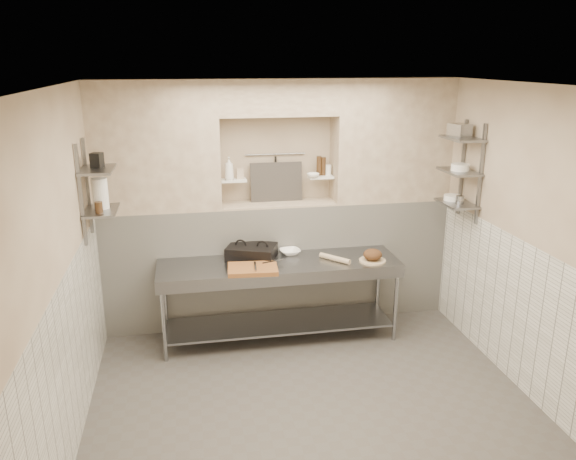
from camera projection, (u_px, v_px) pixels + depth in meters
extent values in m
cube|color=#4A4541|center=(310.00, 402.00, 5.21)|extent=(4.00, 3.90, 0.10)
cube|color=silver|center=(314.00, 79.00, 4.36)|extent=(4.00, 3.90, 0.10)
cube|color=#C1B195|center=(59.00, 270.00, 4.42)|extent=(0.10, 3.90, 2.80)
cube|color=#C1B195|center=(530.00, 241.00, 5.14)|extent=(0.10, 3.90, 2.80)
cube|color=#C1B195|center=(275.00, 199.00, 6.66)|extent=(4.00, 0.10, 2.80)
cube|color=#C1B195|center=(398.00, 382.00, 2.90)|extent=(4.00, 0.10, 2.80)
cube|color=white|center=(278.00, 262.00, 6.63)|extent=(4.00, 0.40, 1.40)
cube|color=#C1B195|center=(278.00, 203.00, 6.42)|extent=(1.30, 0.40, 0.02)
cube|color=#C1B195|center=(155.00, 146.00, 5.99)|extent=(1.35, 0.40, 1.40)
cube|color=#C1B195|center=(391.00, 140.00, 6.45)|extent=(1.35, 0.40, 1.40)
cube|color=#C1B195|center=(277.00, 97.00, 6.07)|extent=(1.30, 0.40, 0.40)
cube|color=white|center=(77.00, 349.00, 4.64)|extent=(0.02, 3.90, 1.40)
cube|color=white|center=(515.00, 311.00, 5.33)|extent=(0.02, 3.90, 1.40)
cube|color=white|center=(234.00, 180.00, 6.25)|extent=(0.28, 0.16, 0.02)
cube|color=white|center=(321.00, 177.00, 6.42)|extent=(0.28, 0.16, 0.02)
cylinder|color=gray|center=(275.00, 154.00, 6.42)|extent=(0.70, 0.02, 0.02)
cylinder|color=black|center=(276.00, 169.00, 6.45)|extent=(0.02, 0.02, 0.30)
cube|color=#383330|center=(276.00, 182.00, 6.45)|extent=(0.60, 0.08, 0.45)
cube|color=slate|center=(88.00, 186.00, 5.49)|extent=(0.03, 0.03, 0.95)
cube|color=slate|center=(81.00, 196.00, 5.12)|extent=(0.03, 0.03, 0.95)
cube|color=slate|center=(101.00, 211.00, 5.39)|extent=(0.30, 0.50, 0.02)
cube|color=slate|center=(97.00, 170.00, 5.27)|extent=(0.30, 0.50, 0.03)
cube|color=slate|center=(462.00, 168.00, 6.17)|extent=(0.03, 0.03, 1.05)
cube|color=slate|center=(481.00, 175.00, 5.79)|extent=(0.03, 0.03, 1.05)
cube|color=slate|center=(456.00, 203.00, 6.06)|extent=(0.30, 0.50, 0.02)
cube|color=slate|center=(459.00, 172.00, 5.96)|extent=(0.30, 0.50, 0.02)
cube|color=slate|center=(462.00, 138.00, 5.85)|extent=(0.30, 0.50, 0.03)
cube|color=gray|center=(279.00, 264.00, 6.05)|extent=(2.60, 0.70, 0.04)
cube|color=gray|center=(279.00, 323.00, 6.25)|extent=(2.45, 0.60, 0.03)
cube|color=gray|center=(285.00, 280.00, 5.75)|extent=(2.60, 0.02, 0.12)
cylinder|color=gray|center=(164.00, 323.00, 5.69)|extent=(0.04, 0.04, 0.86)
cylinder|color=gray|center=(165.00, 300.00, 6.23)|extent=(0.04, 0.04, 0.86)
cylinder|color=gray|center=(396.00, 304.00, 6.12)|extent=(0.04, 0.04, 0.86)
cylinder|color=gray|center=(378.00, 284.00, 6.67)|extent=(0.04, 0.04, 0.86)
cube|color=black|center=(252.00, 254.00, 6.16)|extent=(0.61, 0.53, 0.09)
cube|color=black|center=(252.00, 248.00, 6.14)|extent=(0.61, 0.53, 0.05)
cube|color=brown|center=(253.00, 269.00, 5.78)|extent=(0.54, 0.40, 0.05)
cube|color=gray|center=(273.00, 261.00, 5.93)|extent=(0.25, 0.11, 0.01)
cylinder|color=gray|center=(255.00, 266.00, 5.76)|extent=(0.04, 0.24, 0.02)
imported|color=white|center=(290.00, 252.00, 6.28)|extent=(0.25, 0.25, 0.06)
cylinder|color=tan|center=(335.00, 258.00, 6.07)|extent=(0.29, 0.32, 0.06)
cylinder|color=tan|center=(372.00, 261.00, 6.06)|extent=(0.29, 0.29, 0.02)
ellipsoid|color=#4C2D19|center=(373.00, 255.00, 6.04)|extent=(0.20, 0.20, 0.12)
imported|color=white|center=(229.00, 169.00, 6.17)|extent=(0.10, 0.10, 0.26)
cube|color=#C1B195|center=(240.00, 173.00, 6.26)|extent=(0.08, 0.08, 0.11)
imported|color=white|center=(313.00, 175.00, 6.34)|extent=(0.16, 0.16, 0.04)
cylinder|color=#382312|center=(323.00, 166.00, 6.43)|extent=(0.06, 0.06, 0.21)
cylinder|color=#382312|center=(319.00, 166.00, 6.41)|extent=(0.06, 0.06, 0.22)
cylinder|color=white|center=(328.00, 170.00, 6.45)|extent=(0.07, 0.07, 0.12)
cylinder|color=white|center=(100.00, 193.00, 5.38)|extent=(0.15, 0.15, 0.30)
cylinder|color=#382312|center=(99.00, 207.00, 5.24)|extent=(0.07, 0.07, 0.11)
cube|color=black|center=(97.00, 160.00, 5.28)|extent=(0.13, 0.13, 0.14)
cylinder|color=white|center=(453.00, 198.00, 6.14)|extent=(0.19, 0.19, 0.06)
cylinder|color=gray|center=(460.00, 200.00, 5.98)|extent=(0.09, 0.09, 0.09)
cylinder|color=white|center=(460.00, 167.00, 5.93)|extent=(0.19, 0.19, 0.07)
cube|color=gray|center=(460.00, 130.00, 5.90)|extent=(0.22, 0.25, 0.13)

